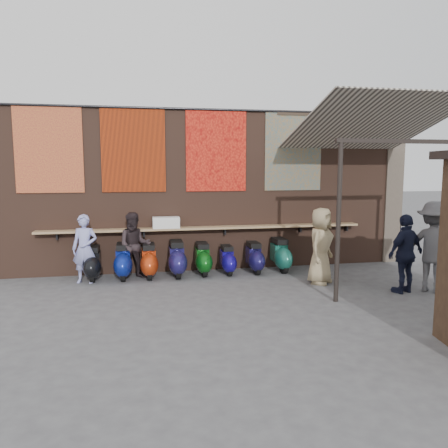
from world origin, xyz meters
name	(u,v)px	position (x,y,z in m)	size (l,w,h in m)	color
ground	(224,299)	(0.00, 0.00, 0.00)	(70.00, 70.00, 0.00)	#474749
brick_wall	(203,191)	(0.00, 2.70, 2.00)	(10.00, 0.40, 4.00)	brown
pier_right	(390,189)	(5.20, 2.70, 2.00)	(0.50, 0.50, 4.00)	#4C4238
eating_counter	(206,228)	(0.00, 2.33, 1.10)	(8.00, 0.32, 0.05)	#9E7A51
shelf_box	(166,223)	(-0.97, 2.30, 1.26)	(0.64, 0.28, 0.27)	white
tapestry_redgold	(49,149)	(-3.60, 2.48, 3.00)	(1.50, 0.02, 2.00)	maroon
tapestry_sun	(133,150)	(-1.70, 2.48, 3.00)	(1.50, 0.02, 2.00)	#E53F0D
tapestry_orange	(216,150)	(0.30, 2.48, 3.00)	(1.50, 0.02, 2.00)	red
tapestry_multi	(293,151)	(2.30, 2.48, 3.00)	(1.50, 0.02, 2.00)	#22617C
hang_rail	(204,109)	(0.00, 2.47, 3.98)	(0.06, 0.06, 9.50)	black
scooter_stool_0	(93,263)	(-2.68, 2.03, 0.39)	(0.37, 0.82, 0.78)	black
scooter_stool_1	(123,261)	(-2.00, 2.00, 0.41)	(0.39, 0.86, 0.82)	navy
scooter_stool_2	(149,261)	(-1.40, 1.98, 0.40)	(0.38, 0.84, 0.80)	#B7320E
scooter_stool_3	(177,259)	(-0.75, 1.99, 0.42)	(0.40, 0.89, 0.84)	#1C1854
scooter_stool_4	(203,259)	(-0.12, 2.03, 0.39)	(0.37, 0.81, 0.77)	#0B5112
scooter_stool_5	(227,260)	(0.48, 1.98, 0.35)	(0.33, 0.73, 0.69)	#160B81
scooter_stool_6	(254,258)	(1.16, 1.98, 0.38)	(0.36, 0.79, 0.75)	#161244
scooter_stool_7	(280,255)	(1.84, 2.02, 0.41)	(0.39, 0.86, 0.82)	#186252
diner_left	(85,249)	(-2.82, 1.80, 0.78)	(0.57, 0.37, 1.55)	#969ADB
diner_right	(135,246)	(-1.73, 2.00, 0.78)	(0.75, 0.59, 1.55)	black
shopper_navy	(406,254)	(3.76, -0.30, 0.82)	(0.96, 0.40, 1.64)	black
shopper_grey	(433,247)	(4.37, -0.33, 0.95)	(1.23, 0.70, 1.90)	#545459
shopper_tan	(321,246)	(2.35, 0.74, 0.85)	(0.83, 0.54, 1.70)	#9E8A64
awning_canvas	(369,124)	(3.50, 0.90, 3.55)	(3.20, 3.40, 0.03)	beige
awning_ledger	(338,114)	(3.50, 2.49, 3.95)	(3.30, 0.08, 0.12)	#33261C
awning_header	(409,141)	(3.50, -0.60, 3.08)	(3.00, 0.08, 0.08)	black
awning_post_left	(338,222)	(2.10, -0.60, 1.55)	(0.09, 0.09, 3.10)	black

